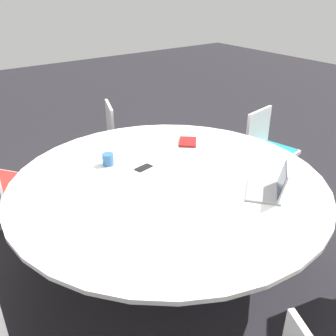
# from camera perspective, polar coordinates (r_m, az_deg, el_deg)

# --- Properties ---
(ground_plane) EXTENTS (16.00, 16.00, 0.00)m
(ground_plane) POSITION_cam_1_polar(r_m,az_deg,el_deg) (3.16, 0.00, -13.56)
(ground_plane) COLOR black
(conference_table) EXTENTS (2.30, 2.30, 0.73)m
(conference_table) POSITION_cam_1_polar(r_m,az_deg,el_deg) (2.78, 0.00, -3.43)
(conference_table) COLOR #B7B7BC
(conference_table) RESTS_ON ground_plane
(chair_1) EXTENTS (0.51, 0.49, 0.84)m
(chair_1) POSITION_cam_1_polar(r_m,az_deg,el_deg) (4.04, 14.90, 3.51)
(chair_1) COLOR white
(chair_1) RESTS_ON ground_plane
(chair_2) EXTENTS (0.54, 0.56, 0.84)m
(chair_2) POSITION_cam_1_polar(r_m,az_deg,el_deg) (4.22, -6.96, 5.26)
(chair_2) COLOR white
(chair_2) RESTS_ON ground_plane
(laptop) EXTENTS (0.39, 0.39, 0.21)m
(laptop) POSITION_cam_1_polar(r_m,az_deg,el_deg) (2.64, 15.48, -2.77)
(laptop) COLOR #99999E
(laptop) RESTS_ON conference_table
(spiral_notebook) EXTENTS (0.25, 0.26, 0.02)m
(spiral_notebook) POSITION_cam_1_polar(r_m,az_deg,el_deg) (3.35, 3.03, 3.99)
(spiral_notebook) COLOR maroon
(spiral_notebook) RESTS_ON conference_table
(coffee_cup) EXTENTS (0.09, 0.09, 0.09)m
(coffee_cup) POSITION_cam_1_polar(r_m,az_deg,el_deg) (2.97, -9.12, 1.30)
(coffee_cup) COLOR #33669E
(coffee_cup) RESTS_ON conference_table
(cell_phone) EXTENTS (0.15, 0.10, 0.01)m
(cell_phone) POSITION_cam_1_polar(r_m,az_deg,el_deg) (2.91, -3.73, 0.04)
(cell_phone) COLOR black
(cell_phone) RESTS_ON conference_table
(handbag) EXTENTS (0.36, 0.16, 0.28)m
(handbag) POSITION_cam_1_polar(r_m,az_deg,el_deg) (4.30, -12.29, 0.02)
(handbag) COLOR #513319
(handbag) RESTS_ON ground_plane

